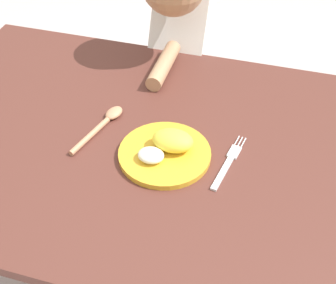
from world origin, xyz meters
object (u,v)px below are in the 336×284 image
object	(u,v)px
plate	(166,150)
person	(180,71)
spoon	(104,123)
fork	(228,163)

from	to	relation	value
plate	person	xyz separation A→B (m)	(-0.10, 0.52, -0.14)
person	plate	bearing A→B (deg)	101.29
plate	person	bearing A→B (deg)	101.29
plate	spoon	distance (m)	0.19
plate	person	size ratio (longest dim) A/B	0.21
plate	person	distance (m)	0.55
fork	person	distance (m)	0.58
spoon	person	xyz separation A→B (m)	(0.08, 0.46, -0.13)
spoon	fork	bearing A→B (deg)	-83.85
plate	fork	size ratio (longest dim) A/B	1.14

